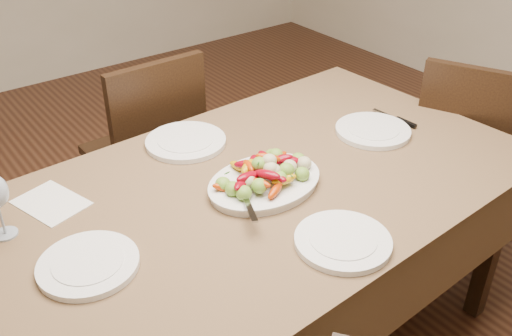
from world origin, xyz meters
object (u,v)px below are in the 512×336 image
object	(u,v)px
dining_table	(256,275)
serving_platter	(265,184)
plate_near	(343,241)
chair_right	(469,157)
plate_right	(373,131)
chair_far	(143,152)
plate_left	(88,265)
plate_far	(186,142)

from	to	relation	value
dining_table	serving_platter	xyz separation A→B (m)	(0.01, -0.03, 0.39)
dining_table	plate_near	xyz separation A→B (m)	(0.01, -0.37, 0.39)
chair_right	plate_near	distance (m)	1.21
serving_platter	plate_right	xyz separation A→B (m)	(0.53, 0.05, -0.00)
chair_far	serving_platter	distance (m)	0.93
plate_left	plate_near	size ratio (longest dim) A/B	0.98
plate_right	plate_near	size ratio (longest dim) A/B	1.03
dining_table	plate_near	world-z (taller)	plate_near
plate_right	chair_right	bearing A→B (deg)	-5.77
dining_table	plate_left	xyz separation A→B (m)	(-0.57, -0.05, 0.39)
serving_platter	plate_right	size ratio (longest dim) A/B	1.36
plate_far	serving_platter	bearing A→B (deg)	-82.25
serving_platter	plate_near	bearing A→B (deg)	-90.09
plate_right	chair_far	bearing A→B (deg)	122.36
dining_table	plate_right	world-z (taller)	plate_right
chair_far	dining_table	bearing A→B (deg)	87.56
chair_far	plate_far	xyz separation A→B (m)	(-0.06, -0.50, 0.29)
plate_right	plate_far	bearing A→B (deg)	149.92
chair_right	plate_near	xyz separation A→B (m)	(-1.13, -0.33, 0.29)
chair_far	serving_platter	bearing A→B (deg)	88.39
plate_left	serving_platter	bearing A→B (deg)	1.96
serving_platter	plate_far	bearing A→B (deg)	97.75
dining_table	plate_far	xyz separation A→B (m)	(-0.04, 0.36, 0.39)
plate_far	plate_near	xyz separation A→B (m)	(0.05, -0.73, 0.00)
dining_table	serving_platter	size ratio (longest dim) A/B	4.98
serving_platter	plate_near	xyz separation A→B (m)	(-0.00, -0.34, -0.00)
chair_far	plate_near	xyz separation A→B (m)	(-0.00, -1.23, 0.29)
chair_right	plate_left	xyz separation A→B (m)	(-1.71, -0.01, 0.29)
serving_platter	plate_left	world-z (taller)	serving_platter
chair_right	serving_platter	bearing A→B (deg)	65.45
plate_right	plate_near	xyz separation A→B (m)	(-0.53, -0.39, 0.00)
dining_table	chair_far	bearing A→B (deg)	88.94
serving_platter	plate_far	size ratio (longest dim) A/B	1.31
chair_right	plate_far	size ratio (longest dim) A/B	3.37
plate_far	chair_far	bearing A→B (deg)	83.59
plate_right	serving_platter	bearing A→B (deg)	-175.18
dining_table	plate_left	distance (m)	0.69
chair_right	plate_far	world-z (taller)	chair_right
serving_platter	chair_far	bearing A→B (deg)	89.77
serving_platter	plate_far	xyz separation A→B (m)	(-0.05, 0.38, -0.00)
dining_table	plate_near	size ratio (longest dim) A/B	6.99
chair_right	plate_left	distance (m)	1.74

